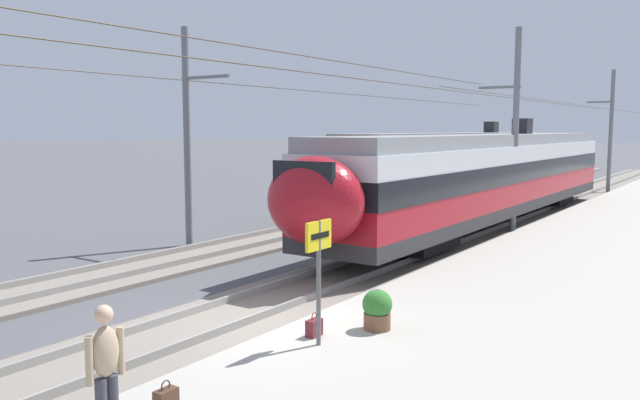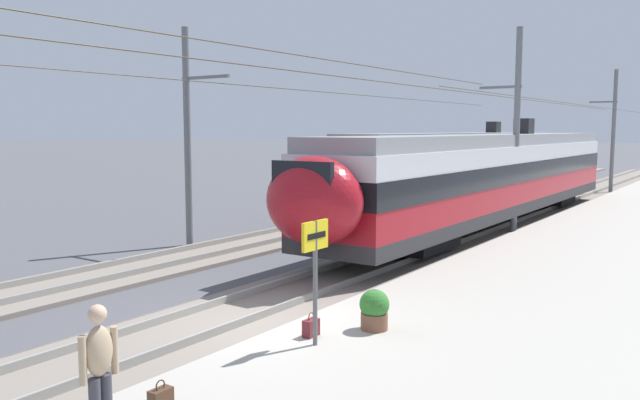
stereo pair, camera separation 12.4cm
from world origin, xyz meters
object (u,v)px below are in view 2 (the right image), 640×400
object	(u,v)px
catenary_mast_mid	(514,129)
handbag_beside_passenger	(161,398)
passenger_walking	(99,366)
handbag_near_sign	(311,327)
train_far_track	(465,160)
catenary_mast_far_side	(190,133)
platform_sign	(315,254)
potted_plant_platform_edge	(374,308)
catenary_mast_east	(612,130)
train_near_platform	(489,174)

from	to	relation	value
catenary_mast_mid	handbag_beside_passenger	world-z (taller)	catenary_mast_mid
passenger_walking	handbag_near_sign	xyz separation A→B (m)	(4.64, 0.25, -0.78)
train_far_track	passenger_walking	bearing A→B (deg)	-165.33
catenary_mast_far_side	passenger_walking	size ratio (longest dim) A/B	27.35
train_far_track	platform_sign	distance (m)	28.65
potted_plant_platform_edge	catenary_mast_east	bearing A→B (deg)	3.64
handbag_beside_passenger	passenger_walking	bearing A→B (deg)	-170.16
catenary_mast_far_side	passenger_walking	xyz separation A→B (m)	(-11.12, -9.98, -2.67)
train_near_platform	potted_plant_platform_edge	bearing A→B (deg)	-167.51
handbag_near_sign	train_near_platform	bearing A→B (deg)	9.22
catenary_mast_east	platform_sign	bearing A→B (deg)	-177.17
catenary_mast_mid	potted_plant_platform_edge	bearing A→B (deg)	-171.57
train_near_platform	catenary_mast_mid	size ratio (longest dim) A/B	0.57
platform_sign	passenger_walking	world-z (taller)	platform_sign
handbag_near_sign	potted_plant_platform_edge	distance (m)	1.27
train_far_track	catenary_mast_mid	bearing A→B (deg)	-150.44
passenger_walking	train_near_platform	bearing A→B (deg)	7.86
catenary_mast_mid	handbag_beside_passenger	distance (m)	19.26
catenary_mast_mid	platform_sign	xyz separation A→B (m)	(-15.63, -1.71, -2.15)
handbag_beside_passenger	catenary_mast_east	bearing A→B (deg)	2.18
catenary_mast_east	train_near_platform	bearing A→B (deg)	176.04
handbag_near_sign	potted_plant_platform_edge	bearing A→B (deg)	-36.32
train_near_platform	potted_plant_platform_edge	distance (m)	15.65
platform_sign	handbag_near_sign	xyz separation A→B (m)	(0.34, 0.33, -1.43)
train_far_track	catenary_mast_far_side	xyz separation A→B (m)	(-20.57, 1.68, 1.72)
handbag_beside_passenger	handbag_near_sign	world-z (taller)	handbag_near_sign
train_far_track	handbag_near_sign	world-z (taller)	train_far_track
handbag_near_sign	catenary_mast_east	bearing A→B (deg)	2.31
platform_sign	catenary_mast_mid	bearing A→B (deg)	6.24
train_far_track	platform_sign	world-z (taller)	train_far_track
platform_sign	potted_plant_platform_edge	xyz separation A→B (m)	(1.34, -0.41, -1.19)
potted_plant_platform_edge	handbag_beside_passenger	bearing A→B (deg)	171.59
train_near_platform	handbag_near_sign	distance (m)	16.52
catenary_mast_east	passenger_walking	xyz separation A→B (m)	(-38.90, -1.63, -2.74)
train_near_platform	platform_sign	bearing A→B (deg)	-169.86
catenary_mast_mid	passenger_walking	size ratio (longest dim) A/B	27.35
catenary_mast_far_side	handbag_beside_passenger	xyz separation A→B (m)	(-10.06, -9.80, -3.48)
train_far_track	handbag_beside_passenger	xyz separation A→B (m)	(-30.63, -8.11, -1.76)
catenary_mast_mid	catenary_mast_east	size ratio (longest dim) A/B	1.00
catenary_mast_mid	passenger_walking	distance (m)	20.19
catenary_mast_mid	handbag_beside_passenger	size ratio (longest dim) A/B	120.85
catenary_mast_east	catenary_mast_far_side	bearing A→B (deg)	163.26
train_near_platform	catenary_mast_far_side	world-z (taller)	catenary_mast_far_side
catenary_mast_mid	platform_sign	bearing A→B (deg)	-173.76
handbag_beside_passenger	potted_plant_platform_edge	distance (m)	4.63
platform_sign	handbag_near_sign	bearing A→B (deg)	44.41
catenary_mast_east	passenger_walking	size ratio (longest dim) A/B	27.35
catenary_mast_east	handbag_beside_passenger	distance (m)	38.03
passenger_walking	potted_plant_platform_edge	xyz separation A→B (m)	(5.64, -0.49, -0.54)
handbag_near_sign	passenger_walking	bearing A→B (deg)	-176.95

